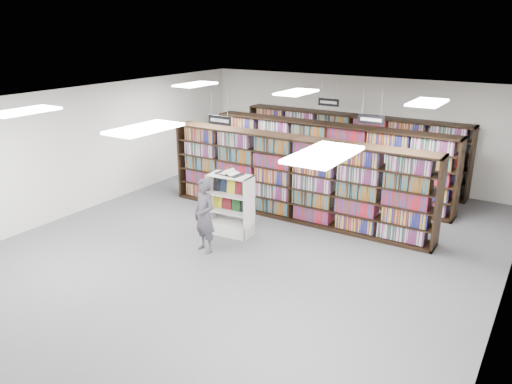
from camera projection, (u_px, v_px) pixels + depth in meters
The scene contains 20 objects.
floor at pixel (251, 246), 11.04m from camera, with size 12.00×12.00×0.00m, color #48484C.
ceiling at pixel (250, 101), 10.01m from camera, with size 10.00×12.00×0.10m, color silver.
wall_back at pixel (356, 129), 15.34m from camera, with size 10.00×0.10×3.20m, color silver.
wall_left at pixel (90, 148), 13.04m from camera, with size 0.10×12.00×3.20m, color silver.
wall_right at pixel (512, 226), 8.01m from camera, with size 0.10×12.00×3.20m, color silver.
bookshelf_row_near at pixel (294, 179), 12.31m from camera, with size 7.00×0.60×2.10m.
bookshelf_row_mid at pixel (328, 161), 13.91m from camera, with size 7.00×0.60×2.10m.
bookshelf_row_far at pixel (351, 149), 15.28m from camera, with size 7.00×0.60×2.10m.
aisle_sign_left at pixel (220, 119), 11.78m from camera, with size 0.65×0.02×0.80m.
aisle_sign_right at pixel (371, 119), 11.88m from camera, with size 0.65×0.02×0.80m.
aisle_sign_center at pixel (329, 102), 14.49m from camera, with size 0.65×0.02×0.80m.
troffer_front_left at pixel (24, 111), 9.13m from camera, with size 0.60×1.20×0.04m, color white.
troffer_front_center at pixel (144, 129), 7.62m from camera, with size 0.60×1.20×0.04m, color white.
troffer_front_right at pixel (324, 154), 6.11m from camera, with size 0.60×1.20×0.04m, color white.
troffer_back_left at pixel (195, 84), 13.14m from camera, with size 0.60×1.20×0.04m, color white.
troffer_back_center at pixel (296, 92), 11.63m from camera, with size 0.60×1.20×0.04m, color white.
troffer_back_right at pixel (427, 103), 10.12m from camera, with size 0.60×1.20×0.04m, color white.
endcap_display at pixel (231, 214), 11.60m from camera, with size 1.07×0.59×1.44m.
open_book at pixel (229, 173), 11.31m from camera, with size 0.66×0.42×0.13m.
shopper at pixel (204, 216), 10.58m from camera, with size 0.59×0.39×1.63m, color #4A454F.
Camera 1 is at (5.44, -8.47, 4.68)m, focal length 35.00 mm.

